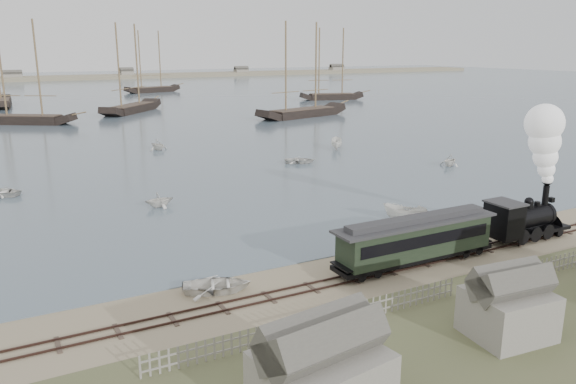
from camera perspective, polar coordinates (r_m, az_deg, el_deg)
name	(u,v)px	position (r m, az deg, el deg)	size (l,w,h in m)	color
ground	(347,266)	(39.50, 6.01, -7.51)	(600.00, 600.00, 0.00)	tan
harbor_water	(58,93)	(201.83, -22.31, 9.30)	(600.00, 336.00, 0.06)	#485C67
rail_track	(364,276)	(37.97, 7.70, -8.43)	(120.00, 1.80, 0.16)	#32201B
picket_fence_west	(319,332)	(30.97, 3.13, -13.97)	(19.00, 0.10, 1.20)	gray
picket_fence_east	(561,270)	(42.85, 26.02, -7.17)	(15.00, 0.10, 1.20)	gray
shed_mid	(505,336)	(32.64, 21.22, -13.44)	(4.00, 3.50, 3.60)	gray
far_spit	(37,80)	(281.38, -24.12, 10.31)	(500.00, 20.00, 1.80)	tan
locomotive	(541,181)	(47.79, 24.27, 1.07)	(8.19, 3.06, 10.21)	black
passenger_coach	(416,238)	(39.82, 12.87, -4.61)	(12.67, 2.44, 3.08)	black
beached_dinghy	(217,285)	(35.55, -7.22, -9.36)	(4.26, 3.05, 0.88)	white
rowboat_1	(159,200)	(54.35, -12.96, -0.75)	(2.74, 2.37, 1.45)	white
rowboat_2	(405,213)	(49.65, 11.78, -2.12)	(3.81, 1.43, 1.47)	white
rowboat_3	(300,160)	(73.11, 1.19, 3.26)	(3.88, 2.77, 0.80)	white
rowboat_4	(450,160)	(74.20, 16.13, 3.12)	(2.81, 2.43, 1.48)	white
rowboat_5	(336,144)	(83.59, 4.93, 4.91)	(4.10, 1.54, 1.58)	white
rowboat_6	(1,192)	(64.14, -27.14, 0.04)	(4.08, 2.92, 0.85)	white
rowboat_7	(158,144)	(84.67, -13.11, 4.73)	(3.11, 2.68, 1.64)	white
schooner_2	(21,72)	(121.32, -25.46, 10.95)	(18.88, 4.36, 20.00)	black
schooner_3	(129,68)	(135.34, -15.85, 12.02)	(21.94, 5.06, 20.00)	black
schooner_4	(303,70)	(121.75, 1.51, 12.33)	(23.04, 5.32, 20.00)	black
schooner_5	(332,64)	(162.56, 4.51, 12.85)	(18.03, 4.16, 20.00)	black
schooner_8	(151,61)	(194.41, -13.75, 12.76)	(19.01, 4.39, 20.00)	black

